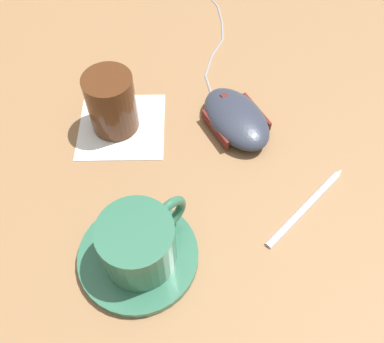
{
  "coord_description": "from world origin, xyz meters",
  "views": [
    {
      "loc": [
        0.09,
        0.32,
        0.44
      ],
      "look_at": [
        -0.02,
        0.07,
        0.03
      ],
      "focal_mm": 40.0,
      "sensor_mm": 36.0,
      "label": 1
    }
  ],
  "objects_px": {
    "saucer": "(138,256)",
    "computer_mouse": "(236,118)",
    "coffee_cup": "(139,243)",
    "pen": "(307,205)",
    "drinking_glass": "(112,103)"
  },
  "relations": [
    {
      "from": "coffee_cup",
      "to": "drinking_glass",
      "type": "xyz_separation_m",
      "value": [
        -0.04,
        -0.19,
        0.0
      ]
    },
    {
      "from": "coffee_cup",
      "to": "pen",
      "type": "xyz_separation_m",
      "value": [
        -0.2,
        0.02,
        -0.04
      ]
    },
    {
      "from": "coffee_cup",
      "to": "saucer",
      "type": "bearing_deg",
      "value": -42.95
    },
    {
      "from": "saucer",
      "to": "computer_mouse",
      "type": "xyz_separation_m",
      "value": [
        -0.18,
        -0.12,
        0.01
      ]
    },
    {
      "from": "drinking_glass",
      "to": "coffee_cup",
      "type": "bearing_deg",
      "value": 79.75
    },
    {
      "from": "drinking_glass",
      "to": "computer_mouse",
      "type": "bearing_deg",
      "value": 154.85
    },
    {
      "from": "saucer",
      "to": "computer_mouse",
      "type": "distance_m",
      "value": 0.22
    },
    {
      "from": "saucer",
      "to": "coffee_cup",
      "type": "xyz_separation_m",
      "value": [
        -0.0,
        0.0,
        0.04
      ]
    },
    {
      "from": "coffee_cup",
      "to": "computer_mouse",
      "type": "relative_size",
      "value": 0.87
    },
    {
      "from": "pen",
      "to": "saucer",
      "type": "bearing_deg",
      "value": -5.89
    },
    {
      "from": "computer_mouse",
      "to": "drinking_glass",
      "type": "distance_m",
      "value": 0.16
    },
    {
      "from": "pen",
      "to": "computer_mouse",
      "type": "bearing_deg",
      "value": -82.49
    },
    {
      "from": "computer_mouse",
      "to": "pen",
      "type": "height_order",
      "value": "computer_mouse"
    },
    {
      "from": "drinking_glass",
      "to": "pen",
      "type": "relative_size",
      "value": 0.58
    },
    {
      "from": "computer_mouse",
      "to": "pen",
      "type": "bearing_deg",
      "value": 97.51
    }
  ]
}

